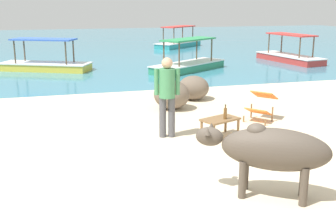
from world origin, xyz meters
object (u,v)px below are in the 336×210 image
at_px(boat_teal, 178,43).
at_px(boat_green, 188,64).
at_px(bottle, 225,113).
at_px(deck_chair_near, 261,104).
at_px(person_standing, 167,91).
at_px(cow, 271,150).
at_px(boat_yellow, 45,64).
at_px(low_bench_table, 220,121).
at_px(boat_red, 289,56).

bearing_deg(boat_teal, boat_green, -144.35).
bearing_deg(boat_teal, bottle, -143.90).
xyz_separation_m(bottle, deck_chair_near, (1.31, 0.97, -0.12)).
relative_size(person_standing, boat_teal, 0.46).
xyz_separation_m(cow, boat_green, (2.44, 11.09, -0.44)).
height_order(bottle, boat_yellow, boat_yellow).
bearing_deg(boat_teal, low_bench_table, -144.19).
distance_m(bottle, boat_teal, 17.90).
bearing_deg(boat_green, bottle, -137.65).
bearing_deg(boat_red, cow, 138.76).
distance_m(low_bench_table, boat_red, 12.17).
distance_m(person_standing, boat_yellow, 10.02).
bearing_deg(boat_yellow, bottle, 134.87).
bearing_deg(boat_green, cow, -136.77).
relative_size(low_bench_table, person_standing, 0.54).
distance_m(bottle, person_standing, 1.24).
xyz_separation_m(person_standing, boat_teal, (5.37, 17.04, -0.70)).
xyz_separation_m(cow, low_bench_table, (0.36, 2.66, -0.37)).
xyz_separation_m(cow, bottle, (0.43, 2.60, -0.19)).
height_order(low_bench_table, boat_red, boat_red).
bearing_deg(boat_red, boat_teal, 13.09).
height_order(low_bench_table, deck_chair_near, deck_chair_near).
xyz_separation_m(low_bench_table, person_standing, (-1.03, 0.29, 0.62)).
bearing_deg(person_standing, low_bench_table, 86.20).
distance_m(low_bench_table, person_standing, 1.24).
distance_m(person_standing, boat_teal, 17.88).
bearing_deg(person_standing, bottle, 84.51).
relative_size(cow, deck_chair_near, 1.91).
bearing_deg(cow, boat_red, -90.18).
distance_m(bottle, boat_green, 8.72).
height_order(deck_chair_near, boat_red, boat_red).
relative_size(cow, low_bench_table, 2.04).
bearing_deg(low_bench_table, boat_yellow, 87.59).
xyz_separation_m(bottle, boat_red, (7.36, 9.69, -0.26)).
relative_size(cow, boat_red, 0.47).
xyz_separation_m(boat_teal, boat_yellow, (-7.87, -7.36, 0.00)).
height_order(boat_teal, boat_red, same).
relative_size(cow, bottle, 6.00).
height_order(low_bench_table, boat_teal, boat_teal).
xyz_separation_m(cow, boat_yellow, (-3.18, 12.63, -0.44)).
relative_size(deck_chair_near, boat_red, 0.24).
height_order(boat_green, boat_teal, same).
xyz_separation_m(bottle, boat_green, (2.00, 8.49, -0.26)).
bearing_deg(boat_teal, boat_red, -108.18).
height_order(boat_green, boat_red, same).
distance_m(cow, boat_yellow, 13.03).
height_order(person_standing, boat_yellow, person_standing).
relative_size(bottle, boat_teal, 0.08).
xyz_separation_m(low_bench_table, bottle, (0.08, -0.06, 0.18)).
bearing_deg(boat_green, boat_yellow, 130.26).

